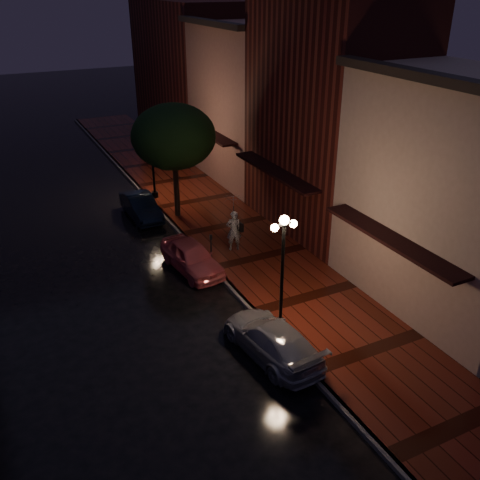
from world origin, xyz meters
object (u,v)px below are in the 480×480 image
silver_car (272,339)px  streetlamp_near (282,266)px  navy_car (141,207)px  street_tree (174,138)px  pink_car (192,257)px  streetlamp_far (152,155)px  woman_with_umbrella (234,214)px  parking_meter (211,245)px

silver_car → streetlamp_near: bearing=-137.4°
streetlamp_near → silver_car: streetlamp_near is taller
streetlamp_near → navy_car: bearing=96.8°
navy_car → street_tree: bearing=-29.5°
pink_car → silver_car: size_ratio=0.89×
streetlamp_far → woman_with_umbrella: bearing=-81.5°
street_tree → parking_meter: street_tree is taller
streetlamp_near → streetlamp_far: 14.00m
streetlamp_near → navy_car: streetlamp_near is taller
streetlamp_near → woman_with_umbrella: streetlamp_near is taller
navy_car → parking_meter: 6.40m
woman_with_umbrella → street_tree: bearing=-64.6°
streetlamp_near → street_tree: street_tree is taller
streetlamp_far → pink_car: size_ratio=1.14×
streetlamp_near → woman_with_umbrella: (1.17, 6.18, -0.70)m
streetlamp_far → street_tree: (0.26, -3.01, 1.64)m
navy_car → woman_with_umbrella: size_ratio=1.40×
streetlamp_far → navy_car: size_ratio=1.17×
navy_car → woman_with_umbrella: woman_with_umbrella is taller
pink_car → woman_with_umbrella: size_ratio=1.43×
parking_meter → street_tree: bearing=101.0°
street_tree → silver_car: bearing=-95.7°
woman_with_umbrella → navy_car: bearing=-50.9°
woman_with_umbrella → parking_meter: bearing=36.9°
streetlamp_far → navy_car: (-1.43, -2.11, -1.99)m
street_tree → parking_meter: 6.34m
pink_car → silver_car: pink_car is taller
streetlamp_far → parking_meter: streetlamp_far is taller
parking_meter → pink_car: bearing=-154.7°
streetlamp_far → parking_meter: 8.55m
navy_car → silver_car: silver_car is taller
navy_car → silver_car: 12.96m
streetlamp_far → woman_with_umbrella: streetlamp_far is taller
pink_car → navy_car: 6.44m
navy_car → pink_car: bearing=-89.0°
streetlamp_far → navy_car: bearing=-124.1°
street_tree → woman_with_umbrella: (0.91, -4.81, -2.35)m
pink_car → navy_car: size_ratio=1.02×
street_tree → silver_car: size_ratio=1.37×
streetlamp_near → streetlamp_far: size_ratio=1.00×
silver_car → woman_with_umbrella: size_ratio=1.61×
street_tree → pink_car: 6.75m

